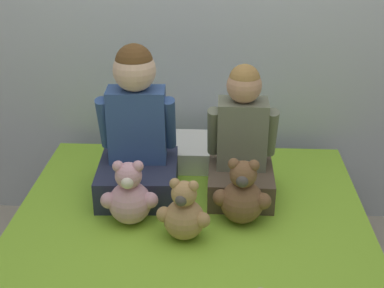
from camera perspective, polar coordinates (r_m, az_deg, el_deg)
The scene contains 6 objects.
child_on_left at distance 2.39m, azimuth -5.89°, elevation 0.85°, with size 0.37×0.40×0.69m.
child_on_right at distance 2.38m, azimuth 5.33°, elevation -0.11°, with size 0.31×0.32×0.61m.
teddy_bear_held_by_left_child at distance 2.23m, azimuth -6.67°, elevation -5.62°, with size 0.24×0.18×0.28m.
teddy_bear_held_by_right_child at distance 2.23m, azimuth 5.38°, elevation -5.52°, with size 0.24×0.18×0.29m.
teddy_bear_between_children at distance 2.13m, azimuth -0.85°, elevation -7.44°, with size 0.22×0.16×0.26m.
pillow_at_headboard at distance 2.73m, azimuth 0.43°, elevation -0.82°, with size 0.59×0.31×0.11m.
Camera 1 is at (0.11, -1.68, 1.76)m, focal length 50.00 mm.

